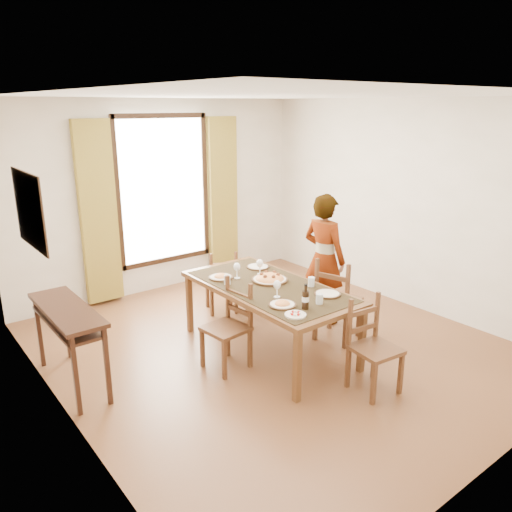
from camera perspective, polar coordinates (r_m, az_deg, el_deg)
ground at (r=5.72m, az=1.99°, el=-10.28°), size 5.00×5.00×0.00m
room_shell at (r=5.29m, az=1.22°, el=5.24°), size 4.60×5.10×2.74m
console_table at (r=5.04m, az=-20.76°, el=-6.73°), size 0.38×1.20×0.80m
dining_table at (r=5.37m, az=1.47°, el=-4.00°), size 1.00×2.01×0.76m
chair_west at (r=5.15m, az=-3.19°, el=-8.25°), size 0.45×0.45×0.92m
chair_north at (r=6.50m, az=-3.93°, el=-3.10°), size 0.48×0.48×0.84m
chair_south at (r=4.87m, az=13.23°, el=-10.28°), size 0.44×0.44×0.91m
chair_east at (r=5.77m, az=9.24°, el=-5.24°), size 0.55×0.55×0.99m
man at (r=6.15m, az=7.78°, el=-0.32°), size 0.69×0.54×1.61m
plate_sw at (r=4.82m, az=3.03°, el=-5.40°), size 0.27×0.27×0.05m
plate_se at (r=5.14m, az=8.18°, el=-4.14°), size 0.27×0.27×0.05m
plate_nw at (r=5.57m, az=-4.03°, el=-2.29°), size 0.27×0.27×0.05m
plate_ne at (r=5.92m, az=0.21°, el=-1.09°), size 0.27×0.27×0.05m
pasta_platter at (r=5.47m, az=1.58°, el=-2.37°), size 0.40×0.40×0.10m
caprese_plate at (r=4.62m, az=4.53°, el=-6.59°), size 0.20×0.20×0.04m
wine_glass_a at (r=5.00m, az=2.42°, el=-3.76°), size 0.08×0.08×0.18m
wine_glass_b at (r=5.66m, az=0.44°, el=-1.26°), size 0.08×0.08×0.18m
wine_glass_c at (r=5.54m, az=-2.19°, el=-1.67°), size 0.08×0.08×0.18m
tumbler_a at (r=5.35m, az=6.33°, el=-2.94°), size 0.07×0.07×0.10m
tumbler_b at (r=5.38m, az=-3.31°, el=-2.73°), size 0.07×0.07×0.10m
tumbler_c at (r=4.90m, az=7.27°, el=-4.88°), size 0.07×0.07×0.10m
wine_bottle at (r=4.74m, az=5.68°, el=-4.63°), size 0.07×0.07×0.25m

